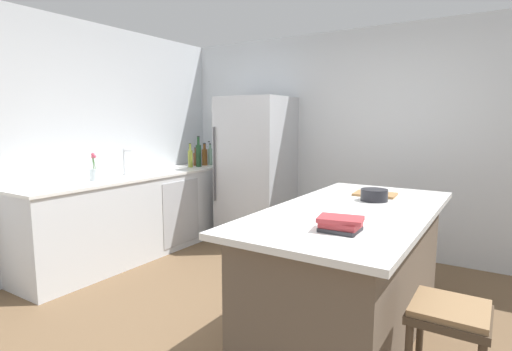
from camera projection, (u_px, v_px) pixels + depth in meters
The scene contains 18 objects.
ground_plane at pixel (263, 327), 3.00m from camera, with size 7.20×7.20×0.00m, color brown.
wall_rear at pixel (362, 142), 4.70m from camera, with size 6.00×0.10×2.60m, color silver.
wall_left at pixel (62, 145), 4.12m from camera, with size 0.10×6.00×2.60m, color silver.
counter_run_left at pixel (141, 214), 4.63m from camera, with size 0.64×2.84×0.94m.
kitchen_island at pixel (351, 271), 2.87m from camera, with size 1.03×2.13×0.93m.
refrigerator at pixel (256, 170), 5.06m from camera, with size 0.83×0.76×1.84m.
bar_stool at pixel (448, 329), 1.92m from camera, with size 0.36×0.36×0.67m.
sink_faucet at pixel (125, 161), 4.44m from camera, with size 0.15×0.05×0.30m.
flower_vase at pixel (94, 172), 4.06m from camera, with size 0.09×0.09×0.29m.
soda_bottle at pixel (209, 154), 5.66m from camera, with size 0.06×0.06×0.32m.
gin_bottle at pixel (210, 156), 5.53m from camera, with size 0.07×0.07×0.29m.
whiskey_bottle at pixel (205, 156), 5.46m from camera, with size 0.08×0.08×0.30m.
syrup_bottle at pixel (195, 159), 5.43m from camera, with size 0.06×0.06×0.25m.
wine_bottle at pixel (199, 155), 5.27m from camera, with size 0.07×0.07×0.41m.
olive_oil_bottle at pixel (190, 158), 5.23m from camera, with size 0.06×0.06×0.32m.
cookbook_stack at pixel (340, 224), 2.22m from camera, with size 0.27×0.21×0.08m.
mixing_bowl at pixel (374, 195), 3.07m from camera, with size 0.21×0.21×0.09m.
cutting_board at pixel (375, 194), 3.30m from camera, with size 0.35×0.26×0.02m.
Camera 1 is at (1.46, -2.40, 1.55)m, focal length 27.87 mm.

